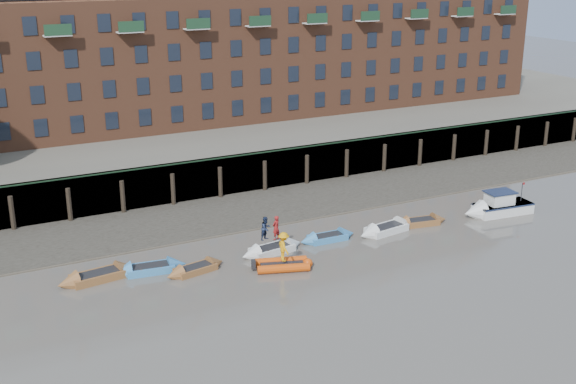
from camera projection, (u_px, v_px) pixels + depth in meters
ground at (396, 301)px, 41.34m from camera, size 220.00×220.00×0.00m
foreshore at (262, 208)px, 56.54m from camera, size 110.00×8.00×0.50m
mud_band at (282, 221)px, 53.67m from camera, size 110.00×1.60×0.10m
river_wall at (240, 174)px, 59.74m from camera, size 110.00×1.23×3.30m
bank_terrace at (185, 138)px, 71.24m from camera, size 110.00×28.00×3.20m
apartment_terrace at (176, 21)px, 68.54m from camera, size 80.60×15.56×20.98m
rowboat_0 at (98, 276)px, 43.97m from camera, size 5.11×2.05×1.44m
rowboat_1 at (150, 269)px, 45.07m from camera, size 4.73×1.92×1.33m
rowboat_2 at (195, 269)px, 45.08m from camera, size 4.22×1.96×1.18m
rowboat_3 at (272, 249)px, 47.98m from camera, size 4.76×1.94×1.34m
rowboat_4 at (328, 238)px, 50.05m from camera, size 4.22×1.35×1.21m
rowboat_5 at (387, 229)px, 51.52m from camera, size 5.03×2.15×1.41m
rowboat_6 at (420, 222)px, 52.96m from camera, size 4.38×1.91×1.23m
rib_tender at (285, 265)px, 45.56m from camera, size 3.70×2.63×0.62m
motor_launch at (493, 208)px, 54.79m from camera, size 5.82×2.41×2.34m
person_rower_a at (276, 228)px, 47.64m from camera, size 0.71×0.60×1.67m
person_rower_b at (266, 228)px, 47.60m from camera, size 0.96×0.88×1.61m
person_rib_crew at (284, 247)px, 45.09m from camera, size 0.80×1.27×1.89m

